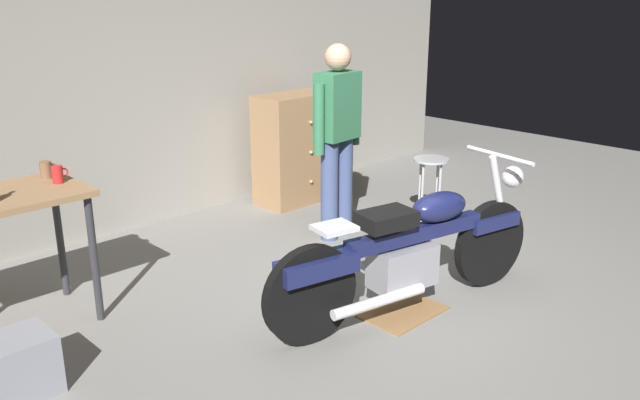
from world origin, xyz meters
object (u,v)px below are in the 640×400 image
storage_bin (11,368)px  mug_brown_stoneware (46,170)px  wooden_dresser (295,149)px  person_standing (337,133)px  shop_stool (430,174)px  mug_red_diner (58,174)px  motorcycle (411,249)px

storage_bin → mug_brown_stoneware: bearing=53.7°
storage_bin → wooden_dresser: bearing=23.5°
storage_bin → mug_brown_stoneware: size_ratio=3.91×
person_standing → wooden_dresser: bearing=-118.4°
shop_stool → mug_red_diner: size_ratio=5.62×
motorcycle → person_standing: 1.56m
shop_stool → wooden_dresser: wooden_dresser is taller
person_standing → mug_brown_stoneware: bearing=-16.6°
shop_stool → mug_brown_stoneware: 3.23m
motorcycle → mug_red_diner: mug_red_diner is taller
shop_stool → mug_red_diner: (-3.07, 0.69, 0.46)m
shop_stool → mug_red_diner: 3.18m
motorcycle → storage_bin: motorcycle is taller
wooden_dresser → storage_bin: size_ratio=2.50×
person_standing → mug_brown_stoneware: 2.33m
person_standing → mug_red_diner: size_ratio=14.67×
storage_bin → motorcycle: bearing=-20.3°
shop_stool → person_standing: bearing=152.6°
shop_stool → storage_bin: (-3.76, -0.06, -0.33)m
motorcycle → storage_bin: size_ratio=4.91×
person_standing → mug_brown_stoneware: (-2.29, 0.45, 0.03)m
motorcycle → wooden_dresser: bearing=76.6°
motorcycle → wooden_dresser: 2.57m
shop_stool → mug_brown_stoneware: size_ratio=5.68×
person_standing → shop_stool: 0.99m
motorcycle → mug_red_diner: bearing=146.7°
person_standing → wooden_dresser: (0.42, 1.00, -0.38)m
motorcycle → person_standing: person_standing is taller
mug_brown_stoneware → mug_red_diner: (0.00, -0.17, 0.00)m
shop_stool → storage_bin: 3.77m
mug_brown_stoneware → storage_bin: bearing=-126.3°
mug_brown_stoneware → mug_red_diner: mug_red_diner is taller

